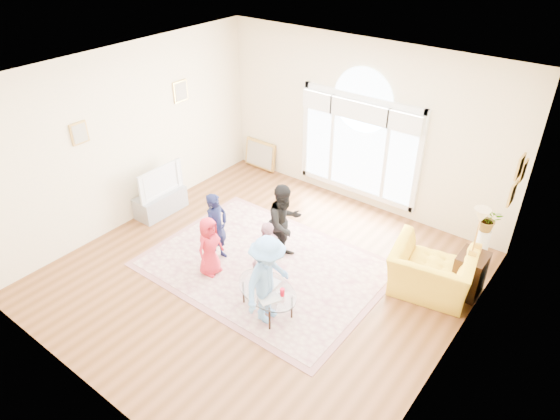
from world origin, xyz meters
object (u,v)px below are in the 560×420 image
Objects in this scene: area_rug at (265,266)px; television at (158,180)px; tv_console at (161,203)px; armchair at (431,272)px; coffee_table at (267,290)px.

television reaches higher than area_rug.
tv_console is at bearing 180.00° from television.
tv_console is at bearing 0.07° from armchair.
area_rug is 1.12m from coffee_table.
area_rug is 3.60× the size of tv_console.
tv_console is 0.84× the size of armchair.
coffee_table is 1.02× the size of armchair.
television reaches higher than tv_console.
tv_console is (-2.67, 0.10, 0.20)m from area_rug.
armchair is at bearing 63.98° from coffee_table.
tv_console is 0.50m from television.
area_rug is 3.57× the size of television.
coffee_table is (3.36, -0.90, 0.19)m from tv_console.
television is 0.83× the size of coffee_table.
tv_console is at bearing -178.31° from coffee_table.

